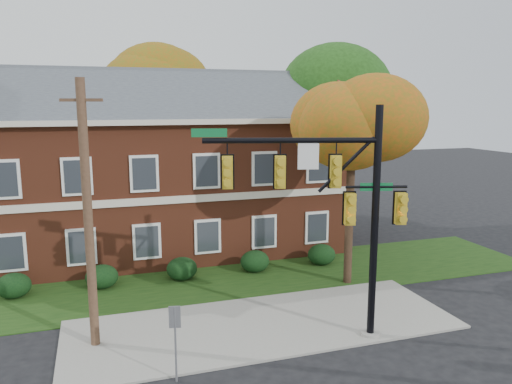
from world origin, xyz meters
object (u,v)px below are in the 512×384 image
object	(u,v)px
hedge_right	(255,261)
hedge_far_right	(321,255)
tree_right_rear	(345,101)
apartment_building	(163,159)
hedge_far_left	(13,286)
utility_pole	(88,216)
tree_near_right	(358,134)
tree_far_rear	(166,90)
hedge_left	(102,277)
hedge_center	(182,269)
traffic_signal	(333,198)
sign_post	(175,331)

from	to	relation	value
hedge_right	hedge_far_right	xyz separation A→B (m)	(3.50, 0.00, 0.00)
hedge_far_right	tree_right_rear	world-z (taller)	tree_right_rear
apartment_building	tree_right_rear	bearing A→B (deg)	4.33
hedge_far_left	utility_pole	bearing A→B (deg)	-59.68
hedge_right	utility_pole	size ratio (longest dim) A/B	0.16
apartment_building	tree_near_right	size ratio (longest dim) A/B	2.19
apartment_building	tree_far_rear	bearing A→B (deg)	80.29
hedge_far_left	tree_right_rear	distance (m)	20.75
apartment_building	hedge_left	bearing A→B (deg)	-123.67
hedge_left	tree_near_right	xyz separation A→B (m)	(10.72, -2.83, 6.14)
apartment_building	hedge_center	distance (m)	6.89
hedge_left	hedge_far_right	bearing A→B (deg)	0.00
hedge_right	traffic_signal	world-z (taller)	traffic_signal
apartment_building	hedge_center	xyz separation A→B (m)	(0.00, -5.25, -4.46)
sign_post	tree_right_rear	bearing A→B (deg)	60.89
hedge_right	hedge_left	bearing A→B (deg)	180.00
sign_post	hedge_left	bearing A→B (deg)	115.21
hedge_right	sign_post	size ratio (longest dim) A/B	0.61
hedge_center	tree_near_right	world-z (taller)	tree_near_right
hedge_right	tree_far_rear	bearing A→B (deg)	99.36
hedge_far_left	traffic_signal	xyz separation A→B (m)	(10.83, -7.31, 4.39)
hedge_far_left	tree_right_rear	xyz separation A→B (m)	(18.31, 6.11, 7.60)
tree_near_right	tree_far_rear	world-z (taller)	tree_far_rear
hedge_center	utility_pole	distance (m)	7.71
apartment_building	hedge_far_left	world-z (taller)	apartment_building
hedge_far_left	hedge_center	size ratio (longest dim) A/B	1.00
hedge_left	utility_pole	distance (m)	6.71
hedge_far_right	sign_post	bearing A→B (deg)	-135.60
hedge_far_right	tree_far_rear	xyz separation A→B (m)	(-5.66, 13.09, 8.32)
hedge_far_right	utility_pole	distance (m)	12.72
apartment_building	hedge_left	world-z (taller)	apartment_building
tree_far_rear	traffic_signal	bearing A→B (deg)	-83.04
hedge_right	hedge_center	bearing A→B (deg)	180.00
hedge_far_left	hedge_right	bearing A→B (deg)	0.00
tree_near_right	traffic_signal	distance (m)	5.88
hedge_right	tree_far_rear	size ratio (longest dim) A/B	0.12
hedge_far_left	tree_right_rear	world-z (taller)	tree_right_rear
hedge_far_right	sign_post	world-z (taller)	sign_post
hedge_far_right	sign_post	distance (m)	12.08
hedge_far_left	sign_post	distance (m)	10.06
hedge_center	hedge_far_right	distance (m)	7.00
hedge_left	tree_far_rear	xyz separation A→B (m)	(4.84, 13.09, 8.32)
tree_far_rear	sign_post	size ratio (longest dim) A/B	4.98
hedge_center	tree_near_right	distance (m)	9.90
utility_pole	hedge_center	bearing A→B (deg)	79.21
hedge_right	utility_pole	distance (m)	9.92
hedge_center	traffic_signal	size ratio (longest dim) A/B	0.18
hedge_center	utility_pole	size ratio (longest dim) A/B	0.16
hedge_right	traffic_signal	bearing A→B (deg)	-87.38
hedge_left	traffic_signal	bearing A→B (deg)	-44.90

